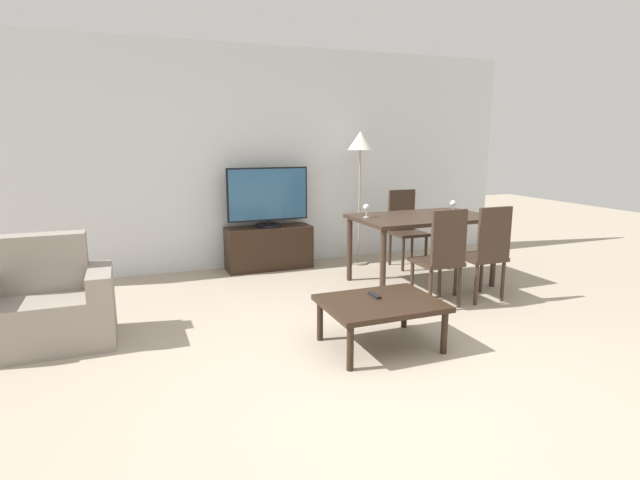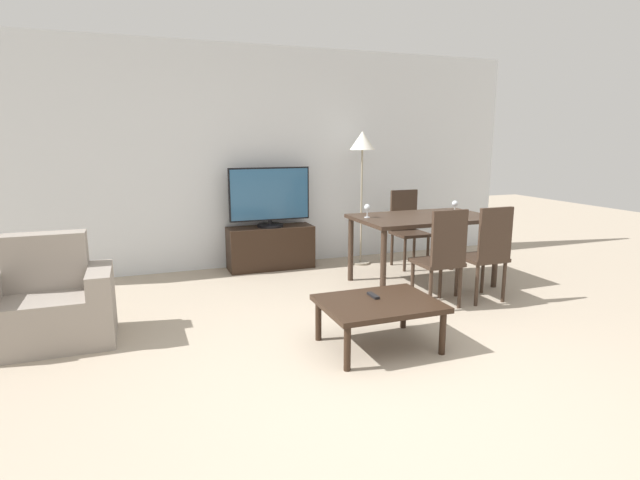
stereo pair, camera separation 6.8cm
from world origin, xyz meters
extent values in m
plane|color=tan|center=(0.00, 0.00, 0.00)|extent=(18.00, 18.00, 0.00)
cube|color=silver|center=(0.00, 3.58, 1.35)|extent=(7.22, 0.06, 2.70)
cube|color=gray|center=(-2.10, 1.65, 0.20)|extent=(0.61, 0.62, 0.40)
cube|color=gray|center=(-2.10, 1.86, 0.63)|extent=(0.61, 0.20, 0.46)
cube|color=gray|center=(-1.71, 1.65, 0.29)|extent=(0.18, 0.62, 0.58)
cube|color=black|center=(0.15, 3.32, 0.26)|extent=(1.05, 0.37, 0.53)
cylinder|color=black|center=(0.15, 3.32, 0.54)|extent=(0.32, 0.32, 0.03)
cylinder|color=black|center=(0.15, 3.32, 0.58)|extent=(0.04, 0.04, 0.05)
cube|color=black|center=(0.15, 3.32, 0.93)|extent=(1.00, 0.04, 0.65)
cube|color=#2D5B84|center=(0.15, 3.30, 0.93)|extent=(0.97, 0.01, 0.61)
cube|color=black|center=(0.30, 0.69, 0.35)|extent=(0.89, 0.69, 0.04)
cylinder|color=black|center=(-0.09, 0.40, 0.17)|extent=(0.05, 0.05, 0.33)
cylinder|color=black|center=(0.69, 0.40, 0.17)|extent=(0.05, 0.05, 0.33)
cylinder|color=black|center=(-0.09, 0.98, 0.17)|extent=(0.05, 0.05, 0.33)
cylinder|color=black|center=(0.69, 0.98, 0.17)|extent=(0.05, 0.05, 0.33)
cube|color=#38281E|center=(1.54, 2.08, 0.74)|extent=(1.48, 0.91, 0.04)
cylinder|color=#38281E|center=(0.86, 1.68, 0.36)|extent=(0.06, 0.06, 0.72)
cylinder|color=#38281E|center=(2.22, 1.68, 0.36)|extent=(0.06, 0.06, 0.72)
cylinder|color=#38281E|center=(0.86, 2.47, 0.36)|extent=(0.06, 0.06, 0.72)
cylinder|color=#38281E|center=(2.22, 2.47, 0.36)|extent=(0.06, 0.06, 0.72)
cube|color=#38281E|center=(1.28, 1.39, 0.43)|extent=(0.40, 0.40, 0.04)
cylinder|color=#38281E|center=(1.12, 1.55, 0.20)|extent=(0.04, 0.04, 0.41)
cylinder|color=#38281E|center=(1.44, 1.55, 0.20)|extent=(0.04, 0.04, 0.41)
cylinder|color=#38281E|center=(1.12, 1.23, 0.20)|extent=(0.04, 0.04, 0.41)
cylinder|color=#38281E|center=(1.44, 1.23, 0.20)|extent=(0.04, 0.04, 0.41)
cube|color=#38281E|center=(1.28, 1.21, 0.70)|extent=(0.37, 0.04, 0.51)
cube|color=#38281E|center=(1.80, 2.76, 0.43)|extent=(0.40, 0.40, 0.04)
cylinder|color=#38281E|center=(1.64, 2.60, 0.20)|extent=(0.04, 0.04, 0.41)
cylinder|color=#38281E|center=(1.96, 2.60, 0.20)|extent=(0.04, 0.04, 0.41)
cylinder|color=#38281E|center=(1.64, 2.93, 0.20)|extent=(0.04, 0.04, 0.41)
cylinder|color=#38281E|center=(1.96, 2.93, 0.20)|extent=(0.04, 0.04, 0.41)
cube|color=#38281E|center=(1.80, 2.95, 0.70)|extent=(0.37, 0.04, 0.51)
cube|color=#38281E|center=(1.80, 1.39, 0.43)|extent=(0.40, 0.40, 0.04)
cylinder|color=#38281E|center=(1.64, 1.55, 0.20)|extent=(0.04, 0.04, 0.41)
cylinder|color=#38281E|center=(1.96, 1.55, 0.20)|extent=(0.04, 0.04, 0.41)
cylinder|color=#38281E|center=(1.64, 1.23, 0.20)|extent=(0.04, 0.04, 0.41)
cylinder|color=#38281E|center=(1.96, 1.23, 0.20)|extent=(0.04, 0.04, 0.41)
cube|color=#38281E|center=(1.80, 1.21, 0.70)|extent=(0.37, 0.04, 0.51)
cylinder|color=gray|center=(1.30, 3.14, 0.01)|extent=(0.24, 0.24, 0.02)
cylinder|color=gray|center=(1.30, 3.14, 0.74)|extent=(0.02, 0.02, 1.43)
cone|color=white|center=(1.30, 3.14, 1.57)|extent=(0.31, 0.31, 0.23)
cube|color=black|center=(0.31, 0.80, 0.38)|extent=(0.04, 0.15, 0.02)
cylinder|color=silver|center=(0.92, 2.20, 0.77)|extent=(0.06, 0.06, 0.01)
cylinder|color=silver|center=(0.92, 2.20, 0.81)|extent=(0.01, 0.01, 0.07)
sphere|color=silver|center=(0.92, 2.20, 0.88)|extent=(0.07, 0.07, 0.07)
cylinder|color=silver|center=(1.98, 2.13, 0.77)|extent=(0.06, 0.06, 0.01)
cylinder|color=silver|center=(1.98, 2.13, 0.81)|extent=(0.01, 0.01, 0.07)
sphere|color=silver|center=(1.98, 2.13, 0.88)|extent=(0.07, 0.07, 0.07)
camera|label=1|loc=(-1.47, -2.55, 1.60)|focal=28.00mm
camera|label=2|loc=(-1.40, -2.57, 1.60)|focal=28.00mm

